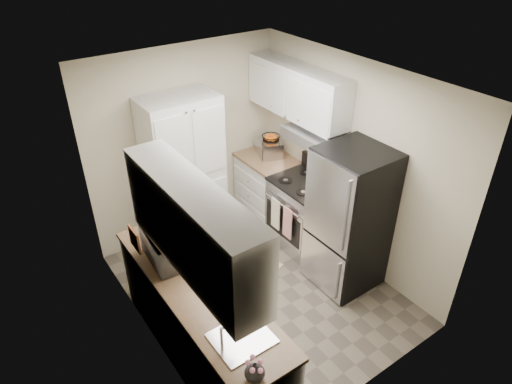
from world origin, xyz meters
The scene contains 16 objects.
ground centered at (0.00, 0.00, 0.00)m, with size 3.20×3.20×0.00m, color #665B4C.
room_shell centered at (-0.02, -0.01, 1.63)m, with size 2.64×3.24×2.52m.
pantry_cabinet centered at (-0.20, 1.32, 1.00)m, with size 0.90×0.55×2.00m, color silver.
base_cabinet_left centered at (-0.99, -0.43, 0.44)m, with size 0.60×2.30×0.88m, color silver.
countertop_left centered at (-0.99, -0.43, 0.90)m, with size 0.63×2.33×0.04m, color #846647.
base_cabinet_right centered at (0.99, 1.19, 0.44)m, with size 0.60×0.80×0.88m, color silver.
countertop_right centered at (0.99, 1.19, 0.90)m, with size 0.63×0.83×0.04m, color #846647.
electric_range centered at (0.97, 0.39, 0.48)m, with size 0.71×0.78×1.13m.
refrigerator centered at (0.94, -0.41, 0.85)m, with size 0.70×0.72×1.70m, color #B7B7BC.
microwave centered at (-1.02, 0.06, 1.07)m, with size 0.55×0.38×0.31m, color silver.
wine_bottle centered at (-1.00, 0.51, 1.07)m, with size 0.08×0.08×0.30m, color black.
flower_vase centered at (-1.11, -1.50, 1.00)m, with size 0.15×0.15×0.16m, color white.
cutting_board centered at (-0.81, 0.63, 1.05)m, with size 0.02×0.21×0.26m, color #51853C.
toaster_oven centered at (1.06, 1.25, 1.03)m, with size 0.30×0.38×0.22m, color #B3B3B8.
fruit_basket centered at (1.08, 1.25, 1.19)m, with size 0.25×0.25×0.10m, color orange, non-canonical shape.
kitchen_mat centered at (0.12, 0.48, 0.01)m, with size 0.52×0.83×0.01m, color beige.
Camera 1 is at (-2.30, -3.19, 3.80)m, focal length 32.00 mm.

